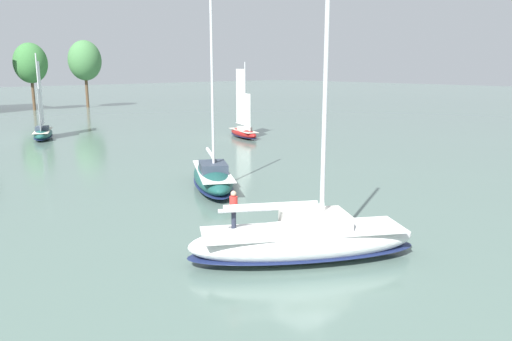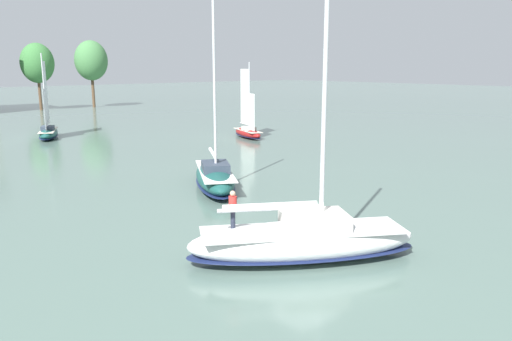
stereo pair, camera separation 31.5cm
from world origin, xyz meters
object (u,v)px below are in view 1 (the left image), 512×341
object	(u,v)px
sailboat_moored_far_slip	(213,176)
tree_shore_left	(30,63)
sailboat_main	(304,239)
sailboat_moored_mid_channel	(43,132)
sailboat_moored_near_marina	(243,131)
tree_shore_right	(85,61)

from	to	relation	value
sailboat_moored_far_slip	tree_shore_left	bearing A→B (deg)	79.77
tree_shore_left	sailboat_main	world-z (taller)	sailboat_main
tree_shore_left	sailboat_main	distance (m)	86.10
sailboat_moored_mid_channel	sailboat_moored_far_slip	xyz separation A→B (m)	(-0.19, -31.87, 0.03)
sailboat_moored_near_marina	sailboat_moored_far_slip	world-z (taller)	sailboat_moored_far_slip
tree_shore_left	sailboat_moored_far_slip	distance (m)	72.59
tree_shore_right	sailboat_moored_far_slip	size ratio (longest dim) A/B	1.07
sailboat_moored_mid_channel	sailboat_moored_far_slip	bearing A→B (deg)	-90.34
sailboat_moored_mid_channel	sailboat_main	bearing A→B (deg)	-96.66
tree_shore_right	sailboat_moored_near_marina	distance (m)	54.39
sailboat_moored_near_marina	sailboat_moored_far_slip	bearing A→B (deg)	-136.18
sailboat_moored_far_slip	sailboat_moored_mid_channel	bearing A→B (deg)	89.66
sailboat_moored_mid_channel	sailboat_moored_far_slip	size ratio (longest dim) A/B	0.78
tree_shore_left	sailboat_moored_near_marina	world-z (taller)	tree_shore_left
sailboat_main	sailboat_moored_near_marina	xyz separation A→B (m)	(22.70, 29.80, -0.19)
sailboat_main	tree_shore_left	bearing A→B (deg)	77.99
sailboat_moored_near_marina	sailboat_moored_far_slip	size ratio (longest dim) A/B	0.70
tree_shore_left	tree_shore_right	size ratio (longest dim) A/B	0.94
sailboat_main	sailboat_moored_near_marina	world-z (taller)	sailboat_main
sailboat_main	sailboat_moored_near_marina	distance (m)	37.46
sailboat_moored_near_marina	sailboat_moored_mid_channel	xyz separation A→B (m)	(-17.47, 14.92, 0.06)
sailboat_main	sailboat_moored_mid_channel	bearing A→B (deg)	83.34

